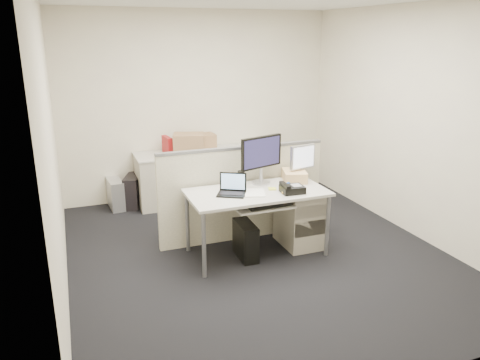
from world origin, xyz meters
name	(u,v)px	position (x,y,z in m)	size (l,w,h in m)	color
floor	(256,253)	(0.00, 0.00, -0.01)	(4.00, 4.50, 0.01)	black
wall_back	(198,106)	(0.00, 2.25, 1.35)	(4.00, 0.02, 2.70)	#E9E3C4
wall_front	(401,205)	(0.00, -2.25, 1.35)	(4.00, 0.02, 2.70)	#E9E3C4
wall_left	(51,151)	(-2.00, 0.00, 1.35)	(0.02, 4.50, 2.70)	#E9E3C4
wall_right	(413,123)	(2.00, 0.00, 1.35)	(0.02, 4.50, 2.70)	#E9E3C4
desk	(257,197)	(0.00, 0.00, 0.66)	(1.50, 0.75, 0.73)	silver
keyboard_tray	(263,206)	(0.00, -0.18, 0.62)	(0.62, 0.32, 0.02)	silver
drawer_pedestal	(299,218)	(0.55, 0.05, 0.33)	(0.40, 0.55, 0.65)	#ABA896
cubicle_partition	(242,194)	(0.00, 0.45, 0.55)	(2.00, 0.06, 1.10)	beige
back_counter	(206,176)	(0.00, 1.93, 0.36)	(2.00, 0.60, 0.72)	#ABA896
monitor_main	(261,160)	(0.15, 0.24, 1.00)	(0.55, 0.21, 0.55)	black
monitor_small	(302,163)	(0.65, 0.21, 0.93)	(0.33, 0.17, 0.41)	#B7B7BC
laptop	(231,185)	(-0.30, -0.02, 0.84)	(0.29, 0.22, 0.22)	black
trackball	(288,187)	(0.35, -0.05, 0.75)	(0.12, 0.12, 0.05)	black
desk_phone	(292,189)	(0.33, -0.18, 0.77)	(0.24, 0.19, 0.08)	black
paper_stack	(255,193)	(-0.05, -0.06, 0.74)	(0.21, 0.27, 0.01)	white
sticky_pad	(272,189)	(0.18, 0.00, 0.74)	(0.08, 0.08, 0.01)	#D8DF3D
travel_mug	(241,179)	(-0.10, 0.21, 0.81)	(0.08, 0.08, 0.17)	black
banana	(285,191)	(0.26, -0.15, 0.75)	(0.16, 0.04, 0.04)	gold
cellphone	(237,187)	(-0.15, 0.20, 0.74)	(0.06, 0.11, 0.02)	black
manila_folders	(294,176)	(0.55, 0.20, 0.79)	(0.25, 0.32, 0.12)	#E4BF79
keyboard	(269,205)	(0.05, -0.22, 0.64)	(0.49, 0.17, 0.03)	black
pc_tower_desk	(246,240)	(-0.15, -0.05, 0.20)	(0.17, 0.42, 0.40)	black
pc_tower_spare_dark	(133,191)	(-1.05, 2.03, 0.22)	(0.19, 0.48, 0.45)	black
pc_tower_spare_silver	(116,194)	(-1.30, 2.03, 0.21)	(0.18, 0.44, 0.41)	#B7B7BC
cardboard_box_left	(189,145)	(-0.28, 1.81, 0.88)	(0.42, 0.31, 0.31)	olive
cardboard_box_right	(203,142)	(0.00, 2.05, 0.84)	(0.34, 0.26, 0.24)	olive
red_binder	(167,146)	(-0.55, 1.96, 0.85)	(0.07, 0.28, 0.26)	maroon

